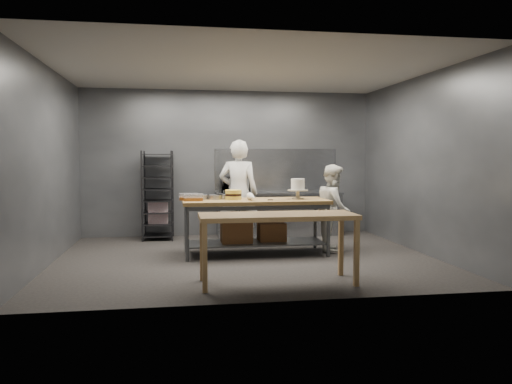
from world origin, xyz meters
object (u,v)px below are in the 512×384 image
(work_table, at_px, (254,220))
(chef_right, at_px, (334,208))
(near_counter, at_px, (278,221))
(chef_behind, at_px, (238,193))
(layer_cake, at_px, (233,195))
(microwave, at_px, (236,185))
(frosted_cake_stand, at_px, (298,186))
(speed_rack, at_px, (158,196))

(work_table, xyz_separation_m, chef_right, (1.43, 0.13, 0.18))
(chef_right, bearing_deg, near_counter, 162.31)
(chef_behind, relative_size, layer_cake, 7.14)
(chef_behind, bearing_deg, near_counter, 107.63)
(work_table, bearing_deg, chef_behind, 101.64)
(microwave, relative_size, layer_cake, 2.00)
(layer_cake, bearing_deg, chef_right, 2.13)
(chef_right, bearing_deg, frosted_cake_stand, 118.93)
(chef_right, relative_size, layer_cake, 5.52)
(speed_rack, height_order, frosted_cake_stand, speed_rack)
(speed_rack, distance_m, frosted_cake_stand, 3.03)
(microwave, bearing_deg, frosted_cake_stand, -67.09)
(speed_rack, distance_m, microwave, 1.57)
(work_table, distance_m, layer_cake, 0.55)
(chef_right, bearing_deg, microwave, 56.68)
(near_counter, xyz_separation_m, microwave, (-0.08, 3.87, 0.24))
(chef_behind, xyz_separation_m, microwave, (0.08, 1.14, 0.08))
(near_counter, height_order, speed_rack, speed_rack)
(work_table, height_order, speed_rack, speed_rack)
(speed_rack, distance_m, chef_right, 3.51)
(work_table, height_order, layer_cake, layer_cake)
(chef_right, height_order, layer_cake, chef_right)
(chef_right, xyz_separation_m, frosted_cake_stand, (-0.68, -0.15, 0.38))
(near_counter, height_order, microwave, microwave)
(near_counter, xyz_separation_m, chef_right, (1.42, 2.08, -0.06))
(near_counter, xyz_separation_m, chef_behind, (-0.16, 2.73, 0.15))
(work_table, relative_size, frosted_cake_stand, 7.01)
(near_counter, distance_m, speed_rack, 4.13)
(work_table, relative_size, layer_cake, 8.85)
(near_counter, relative_size, microwave, 3.69)
(microwave, bearing_deg, chef_behind, -94.20)
(chef_behind, relative_size, chef_right, 1.29)
(layer_cake, bearing_deg, work_table, -10.42)
(chef_behind, relative_size, microwave, 3.57)
(speed_rack, xyz_separation_m, microwave, (1.56, 0.08, 0.19))
(work_table, bearing_deg, microwave, 92.28)
(work_table, height_order, microwave, microwave)
(near_counter, bearing_deg, layer_cake, 99.45)
(microwave, height_order, frosted_cake_stand, frosted_cake_stand)
(chef_behind, bearing_deg, frosted_cake_stand, 152.77)
(speed_rack, bearing_deg, work_table, -48.42)
(work_table, bearing_deg, near_counter, -89.97)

